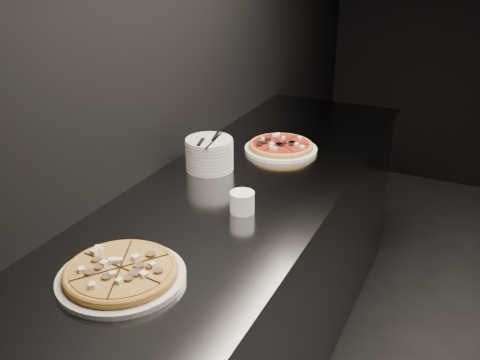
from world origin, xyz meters
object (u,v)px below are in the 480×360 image
at_px(plate_stack, 209,154).
at_px(ramekin, 242,202).
at_px(pizza_mushroom, 121,273).
at_px(pizza_tomato, 281,146).
at_px(cutlery, 209,140).
at_px(counter, 247,277).

xyz_separation_m(plate_stack, ramekin, (0.28, -0.29, -0.02)).
height_order(pizza_mushroom, plate_stack, plate_stack).
bearing_deg(pizza_tomato, pizza_mushroom, -91.81).
distance_m(plate_stack, cutlery, 0.07).
bearing_deg(counter, plate_stack, 170.33).
height_order(pizza_mushroom, cutlery, cutlery).
bearing_deg(plate_stack, ramekin, -45.45).
distance_m(pizza_mushroom, pizza_tomato, 1.11).
xyz_separation_m(pizza_tomato, cutlery, (-0.18, -0.33, 0.11)).
height_order(cutlery, ramekin, cutlery).
relative_size(pizza_mushroom, ramekin, 4.20).
distance_m(counter, cutlery, 0.62).
relative_size(pizza_tomato, plate_stack, 1.85).
xyz_separation_m(pizza_mushroom, cutlery, (-0.15, 0.78, 0.11)).
relative_size(pizza_mushroom, pizza_tomato, 1.01).
relative_size(cutlery, ramekin, 2.41).
height_order(counter, cutlery, cutlery).
bearing_deg(plate_stack, cutlery, -62.38).
relative_size(counter, pizza_tomato, 6.90).
bearing_deg(pizza_tomato, counter, -90.46).
height_order(counter, pizza_mushroom, pizza_mushroom).
height_order(counter, plate_stack, plate_stack).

